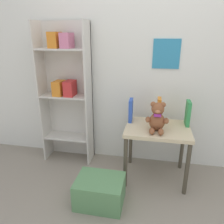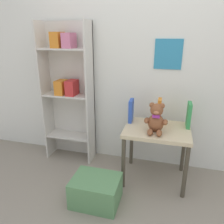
{
  "view_description": "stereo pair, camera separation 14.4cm",
  "coord_description": "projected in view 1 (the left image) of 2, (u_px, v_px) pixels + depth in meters",
  "views": [
    {
      "loc": [
        0.03,
        -1.07,
        1.44
      ],
      "look_at": [
        -0.39,
        1.01,
        0.68
      ],
      "focal_mm": 35.0,
      "sensor_mm": 36.0,
      "label": 1
    },
    {
      "loc": [
        0.17,
        -1.04,
        1.44
      ],
      "look_at": [
        -0.39,
        1.01,
        0.68
      ],
      "focal_mm": 35.0,
      "sensor_mm": 36.0,
      "label": 2
    }
  ],
  "objects": [
    {
      "name": "wall_back",
      "position": [
        154.0,
        54.0,
        2.27
      ],
      "size": [
        4.8,
        0.07,
        2.5
      ],
      "color": "silver",
      "rests_on": "ground_plane"
    },
    {
      "name": "bookshelf_side",
      "position": [
        66.0,
        88.0,
        2.45
      ],
      "size": [
        0.56,
        0.24,
        1.58
      ],
      "color": "beige",
      "rests_on": "ground_plane"
    },
    {
      "name": "display_table",
      "position": [
        157.0,
        135.0,
        2.19
      ],
      "size": [
        0.63,
        0.5,
        0.57
      ],
      "color": "beige",
      "rests_on": "ground_plane"
    },
    {
      "name": "teddy_bear",
      "position": [
        157.0,
        118.0,
        2.04
      ],
      "size": [
        0.22,
        0.2,
        0.28
      ],
      "color": "brown",
      "rests_on": "display_table"
    },
    {
      "name": "book_standing_blue",
      "position": [
        131.0,
        110.0,
        2.28
      ],
      "size": [
        0.04,
        0.15,
        0.24
      ],
      "primitive_type": "cube",
      "rotation": [
        0.0,
        0.0,
        0.03
      ],
      "color": "#2D51B7",
      "rests_on": "display_table"
    },
    {
      "name": "book_standing_orange",
      "position": [
        159.0,
        111.0,
        2.22
      ],
      "size": [
        0.04,
        0.13,
        0.27
      ],
      "primitive_type": "cube",
      "rotation": [
        0.0,
        0.0,
        0.02
      ],
      "color": "orange",
      "rests_on": "display_table"
    },
    {
      "name": "book_standing_green",
      "position": [
        188.0,
        113.0,
        2.17
      ],
      "size": [
        0.04,
        0.14,
        0.25
      ],
      "primitive_type": "cube",
      "rotation": [
        0.0,
        0.0,
        0.01
      ],
      "color": "#33934C",
      "rests_on": "display_table"
    },
    {
      "name": "storage_bin",
      "position": [
        100.0,
        191.0,
        1.94
      ],
      "size": [
        0.42,
        0.33,
        0.25
      ],
      "color": "#568956",
      "rests_on": "ground_plane"
    }
  ]
}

